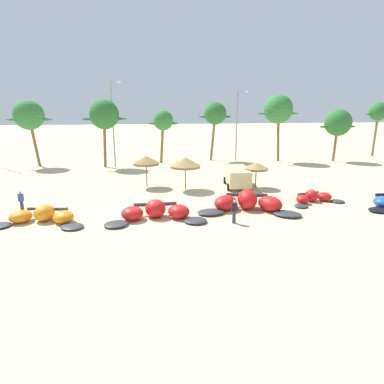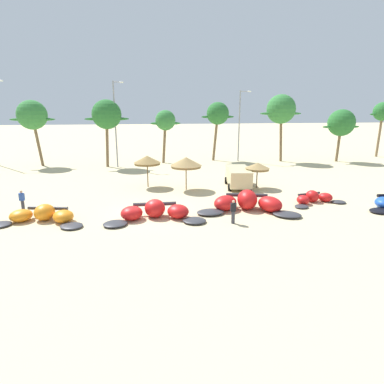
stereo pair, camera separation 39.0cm
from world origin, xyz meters
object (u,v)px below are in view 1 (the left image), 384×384
(palm_left_of_gap, at_px, (104,115))
(palm_right, at_px, (338,123))
(beach_umbrella_near_palms, at_px, (256,166))
(palm_center_left, at_px, (163,121))
(person_near_kites, at_px, (234,211))
(palm_left, at_px, (29,115))
(person_by_umbrellas, at_px, (21,202))
(palm_right_of_gap, at_px, (278,110))
(kite_left_of_center, at_px, (156,212))
(kite_right_of_center, at_px, (314,198))
(lamppost_west_center, at_px, (114,121))
(kite_left, at_px, (42,216))
(palm_rightmost, at_px, (378,112))
(kite_center, at_px, (248,203))
(beach_umbrella_middle, at_px, (185,162))
(lamppost_east_center, at_px, (238,123))
(beach_umbrella_near_van, at_px, (146,160))
(palm_center_right, at_px, (215,114))
(parked_van, at_px, (237,176))

(palm_left_of_gap, xyz_separation_m, palm_right, (31.91, -0.03, -1.21))
(beach_umbrella_near_palms, distance_m, palm_center_left, 18.10)
(person_near_kites, bearing_deg, palm_right, 47.13)
(person_near_kites, relative_size, palm_left, 0.19)
(person_by_umbrellas, bearing_deg, palm_right_of_gap, 35.23)
(kite_left_of_center, relative_size, person_by_umbrellas, 4.47)
(kite_right_of_center, distance_m, lamppost_west_center, 26.13)
(kite_left_of_center, relative_size, palm_right, 1.00)
(kite_left, relative_size, palm_rightmost, 0.79)
(kite_left, height_order, palm_left, palm_left)
(kite_center, distance_m, person_near_kites, 3.17)
(kite_left_of_center, xyz_separation_m, beach_umbrella_middle, (3.14, 7.92, 2.11))
(kite_center, distance_m, palm_left_of_gap, 24.68)
(palm_right_of_gap, bearing_deg, person_by_umbrellas, -144.77)
(kite_left_of_center, xyz_separation_m, palm_center_left, (2.24, 23.62, 5.20))
(kite_left, height_order, person_by_umbrellas, person_by_umbrellas)
(beach_umbrella_middle, relative_size, person_near_kites, 1.91)
(person_near_kites, height_order, palm_center_left, palm_center_left)
(lamppost_west_center, bearing_deg, kite_left_of_center, -78.95)
(kite_right_of_center, bearing_deg, palm_center_left, 116.48)
(person_near_kites, xyz_separation_m, lamppost_east_center, (7.60, 25.48, 4.60))
(kite_left_of_center, height_order, palm_right, palm_right)
(kite_left, distance_m, palm_right, 40.50)
(beach_umbrella_middle, bearing_deg, beach_umbrella_near_van, 154.92)
(kite_left_of_center, xyz_separation_m, palm_left_of_gap, (-5.26, 21.52, 6.09))
(kite_center, relative_size, palm_rightmost, 0.92)
(kite_left_of_center, relative_size, beach_umbrella_middle, 2.34)
(person_by_umbrellas, relative_size, palm_center_left, 0.23)
(palm_left_of_gap, xyz_separation_m, palm_center_right, (14.99, 3.36, -0.01))
(palm_right, bearing_deg, kite_left, -148.42)
(beach_umbrella_middle, height_order, lamppost_west_center, lamppost_west_center)
(kite_left, xyz_separation_m, beach_umbrella_middle, (10.74, 7.49, 2.18))
(beach_umbrella_near_van, distance_m, lamppost_west_center, 12.60)
(kite_left_of_center, bearing_deg, palm_left_of_gap, 103.74)
(parked_van, height_order, person_near_kites, parked_van)
(palm_left_of_gap, relative_size, palm_center_left, 1.18)
(kite_right_of_center, bearing_deg, lamppost_east_center, 90.52)
(beach_umbrella_near_palms, xyz_separation_m, lamppost_west_center, (-14.05, 13.55, 3.74))
(beach_umbrella_near_van, bearing_deg, kite_center, -49.74)
(palm_right_of_gap, bearing_deg, parked_van, -124.71)
(kite_center, relative_size, beach_umbrella_middle, 2.48)
(palm_center_left, distance_m, palm_center_right, 7.65)
(beach_umbrella_middle, bearing_deg, palm_right_of_gap, 44.46)
(palm_left_of_gap, height_order, palm_rightmost, palm_left_of_gap)
(kite_right_of_center, relative_size, beach_umbrella_middle, 1.60)
(kite_right_of_center, distance_m, person_near_kites, 8.70)
(parked_van, bearing_deg, palm_rightmost, 31.45)
(beach_umbrella_near_van, distance_m, beach_umbrella_middle, 3.92)
(palm_right, xyz_separation_m, palm_rightmost, (8.77, 3.49, 1.38))
(kite_left_of_center, distance_m, beach_umbrella_near_van, 9.83)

